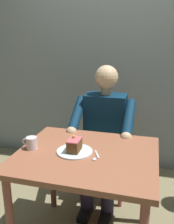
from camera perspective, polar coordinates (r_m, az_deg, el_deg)
cafe_rear_panel at (r=2.78m, az=7.59°, el=17.55°), size 6.40×0.12×3.00m
dining_table at (r=1.68m, az=-0.11°, el=-12.45°), size 0.92×0.78×0.74m
chair at (r=2.38m, az=4.62°, el=-6.98°), size 0.42×0.42×0.90m
seated_person at (r=2.17m, az=3.86°, el=-5.17°), size 0.53×0.58×1.24m
dessert_plate at (r=1.64m, az=-2.90°, el=-9.12°), size 0.24×0.24×0.01m
cake_slice at (r=1.62m, az=-2.93°, el=-7.63°), size 0.08×0.12×0.10m
coffee_cup at (r=1.71m, az=-12.80°, el=-6.98°), size 0.11×0.07×0.08m
dessert_spoon at (r=1.57m, az=2.01°, el=-10.39°), size 0.06×0.14×0.01m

